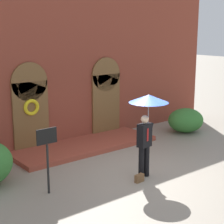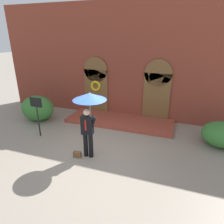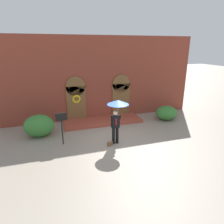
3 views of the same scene
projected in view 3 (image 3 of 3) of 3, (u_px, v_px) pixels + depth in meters
ground_plane at (117, 141)px, 10.81m from camera, size 80.00×80.00×0.00m
building_facade at (98, 80)px, 13.73m from camera, size 14.00×2.30×5.60m
person_with_umbrella at (117, 109)px, 10.06m from camera, size 1.10×1.10×2.36m
handbag at (110, 144)px, 10.31m from camera, size 0.29×0.14×0.22m
sign_post at (62, 124)px, 10.17m from camera, size 0.56×0.06×1.72m
shrub_left at (39, 126)px, 11.29m from camera, size 1.67×1.34×1.26m
shrub_right at (166, 113)px, 13.94m from camera, size 1.50×1.35×0.97m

